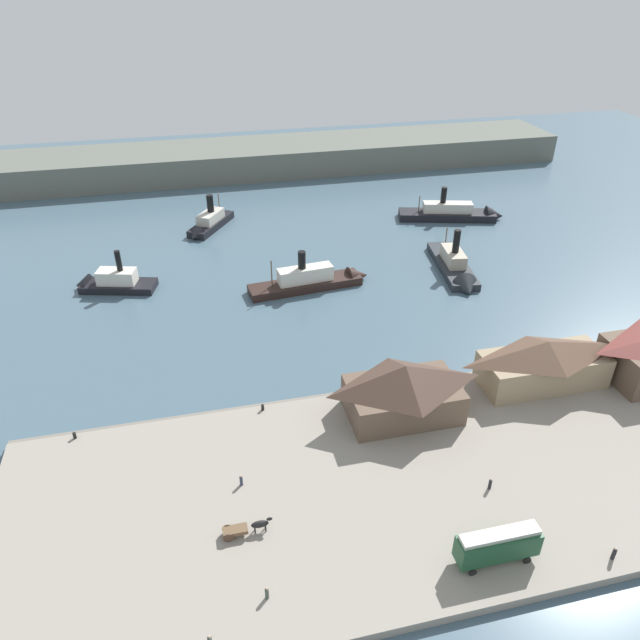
{
  "coord_description": "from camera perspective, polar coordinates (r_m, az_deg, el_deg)",
  "views": [
    {
      "loc": [
        -27.84,
        -70.24,
        56.24
      ],
      "look_at": [
        -7.46,
        15.8,
        2.0
      ],
      "focal_mm": 33.12,
      "sensor_mm": 36.0,
      "label": 1
    }
  ],
  "objects": [
    {
      "name": "ferry_approaching_west",
      "position": [
        146.93,
        -10.77,
        9.13
      ],
      "size": [
        12.91,
        16.78,
        9.31
      ],
      "color": "black",
      "rests_on": "ground"
    },
    {
      "name": "ground_plane",
      "position": [
        94.19,
        6.68,
        -5.39
      ],
      "size": [
        320.0,
        320.0,
        0.0
      ],
      "primitive_type": "plane",
      "color": "#476070"
    },
    {
      "name": "seawall_edge",
      "position": [
        91.23,
        7.44,
        -6.45
      ],
      "size": [
        110.0,
        0.8,
        1.0
      ],
      "primitive_type": "cube",
      "color": "slate",
      "rests_on": "ground"
    },
    {
      "name": "mooring_post_center_west",
      "position": [
        87.1,
        -22.63,
        -10.26
      ],
      "size": [
        0.44,
        0.44,
        0.9
      ],
      "primitive_type": "cylinder",
      "color": "black",
      "rests_on": "quay_promenade"
    },
    {
      "name": "ferry_near_quay",
      "position": [
        124.35,
        -19.66,
        3.43
      ],
      "size": [
        16.57,
        8.94,
        9.97
      ],
      "color": "black",
      "rests_on": "ground"
    },
    {
      "name": "pedestrian_at_waters_edge",
      "position": [
        74.71,
        26.52,
        -19.56
      ],
      "size": [
        0.43,
        0.43,
        1.73
      ],
      "color": "#232328",
      "rests_on": "quay_promenade"
    },
    {
      "name": "mooring_post_west",
      "position": [
        85.38,
        -5.56,
        -8.4
      ],
      "size": [
        0.44,
        0.44,
        0.9
      ],
      "primitive_type": "cylinder",
      "color": "black",
      "rests_on": "quay_promenade"
    },
    {
      "name": "pedestrian_walking_west",
      "position": [
        75.16,
        -7.62,
        -15.12
      ],
      "size": [
        0.39,
        0.39,
        1.57
      ],
      "color": "#33384C",
      "rests_on": "quay_promenade"
    },
    {
      "name": "quay_promenade",
      "position": [
        78.73,
        12.09,
        -14.36
      ],
      "size": [
        110.0,
        36.0,
        1.2
      ],
      "primitive_type": "cube",
      "color": "gray",
      "rests_on": "ground"
    },
    {
      "name": "ferry_shed_central_terminal",
      "position": [
        82.97,
        8.1,
        -6.67
      ],
      "size": [
        15.8,
        9.72,
        8.18
      ],
      "color": "brown",
      "rests_on": "quay_promenade"
    },
    {
      "name": "ferry_moored_west",
      "position": [
        154.95,
        13.2,
        9.99
      ],
      "size": [
        26.57,
        12.01,
        9.82
      ],
      "color": "black",
      "rests_on": "ground"
    },
    {
      "name": "ferry_shed_west_terminal",
      "position": [
        94.09,
        20.83,
        -3.83
      ],
      "size": [
        19.09,
        7.85,
        7.48
      ],
      "color": "#998466",
      "rests_on": "quay_promenade"
    },
    {
      "name": "ferry_departing_north",
      "position": [
        118.01,
        -0.3,
        3.92
      ],
      "size": [
        25.09,
        7.23,
        9.55
      ],
      "color": "black",
      "rests_on": "ground"
    },
    {
      "name": "pedestrian_near_west_shed",
      "position": [
        76.95,
        16.11,
        -14.98
      ],
      "size": [
        0.4,
        0.4,
        1.62
      ],
      "color": "#232328",
      "rests_on": "quay_promenade"
    },
    {
      "name": "ferry_outer_harbor",
      "position": [
        125.95,
        13.03,
        4.83
      ],
      "size": [
        8.74,
        23.42,
        10.94
      ],
      "color": "#23282D",
      "rests_on": "ground"
    },
    {
      "name": "far_headland",
      "position": [
        189.71,
        -4.53,
        15.45
      ],
      "size": [
        180.0,
        24.0,
        8.0
      ],
      "primitive_type": "cube",
      "color": "#60665B",
      "rests_on": "ground"
    },
    {
      "name": "pedestrian_walking_east",
      "position": [
        65.4,
        -5.15,
        -24.8
      ],
      "size": [
        0.4,
        0.4,
        1.62
      ],
      "color": "#3D4C42",
      "rests_on": "quay_promenade"
    },
    {
      "name": "street_tram",
      "position": [
        68.9,
        16.8,
        -20.03
      ],
      "size": [
        9.02,
        2.56,
        4.32
      ],
      "color": "#1E4C2D",
      "rests_on": "quay_promenade"
    },
    {
      "name": "horse_cart",
      "position": [
        70.14,
        -7.24,
        -19.31
      ],
      "size": [
        5.65,
        1.4,
        1.87
      ],
      "color": "brown",
      "rests_on": "quay_promenade"
    }
  ]
}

